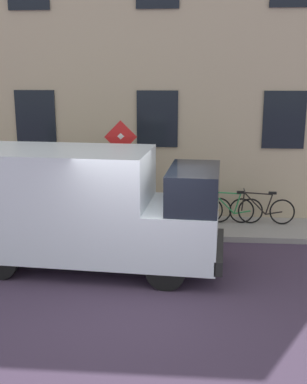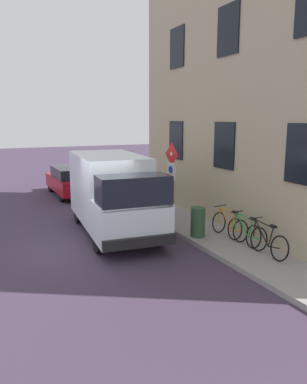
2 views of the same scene
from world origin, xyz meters
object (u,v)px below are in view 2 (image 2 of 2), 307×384
object	(u,v)px
sign_post_stacked	(172,172)
delivery_van	(113,192)
litter_bin	(198,222)
bicycle_black	(266,241)
bicycle_orange	(229,225)
bicycle_green	(246,232)
parked_hatchback	(72,180)
pedestrian	(148,182)

from	to	relation	value
sign_post_stacked	delivery_van	size ratio (longest dim) A/B	0.49
sign_post_stacked	litter_bin	xyz separation A→B (m)	(0.14, -1.48, -1.33)
bicycle_black	bicycle_orange	xyz separation A→B (m)	(-0.00, 1.64, 0.00)
bicycle_green	bicycle_orange	bearing A→B (deg)	-1.00
delivery_van	bicycle_black	world-z (taller)	delivery_van
bicycle_black	bicycle_green	world-z (taller)	same
bicycle_green	litter_bin	xyz separation A→B (m)	(-0.82, 1.27, 0.08)
parked_hatchback	bicycle_orange	xyz separation A→B (m)	(2.72, -9.01, -0.22)
pedestrian	bicycle_orange	bearing A→B (deg)	47.01
pedestrian	litter_bin	world-z (taller)	pedestrian
sign_post_stacked	pedestrian	bearing A→B (deg)	80.40
bicycle_black	pedestrian	world-z (taller)	pedestrian
sign_post_stacked	delivery_van	xyz separation A→B (m)	(-1.90, 0.45, -0.59)
bicycle_orange	pedestrian	size ratio (longest dim) A/B	1.00
parked_hatchback	delivery_van	bearing A→B (deg)	177.64
parked_hatchback	pedestrian	xyz separation A→B (m)	(2.29, -3.93, 0.34)
delivery_van	bicycle_green	xyz separation A→B (m)	(2.87, -3.20, -0.82)
bicycle_green	litter_bin	size ratio (longest dim) A/B	1.90
sign_post_stacked	bicycle_orange	world-z (taller)	sign_post_stacked
bicycle_black	pedestrian	distance (m)	6.76
delivery_van	pedestrian	xyz separation A→B (m)	(2.44, 2.71, -0.26)
delivery_van	parked_hatchback	size ratio (longest dim) A/B	1.35
bicycle_black	litter_bin	size ratio (longest dim) A/B	1.90
pedestrian	sign_post_stacked	bearing A→B (deg)	32.57
parked_hatchback	litter_bin	xyz separation A→B (m)	(1.90, -8.56, -0.14)
sign_post_stacked	litter_bin	world-z (taller)	sign_post_stacked
bicycle_green	bicycle_orange	distance (m)	0.82
bicycle_green	sign_post_stacked	bearing A→B (deg)	18.29
delivery_van	bicycle_green	distance (m)	4.37
sign_post_stacked	bicycle_orange	distance (m)	2.58
bicycle_green	litter_bin	world-z (taller)	litter_bin
parked_hatchback	bicycle_green	distance (m)	10.20
sign_post_stacked	pedestrian	xyz separation A→B (m)	(0.53, 3.15, -0.85)
parked_hatchback	bicycle_black	distance (m)	11.00
sign_post_stacked	bicycle_black	bearing A→B (deg)	-74.90
bicycle_orange	delivery_van	bearing A→B (deg)	48.37
delivery_van	bicycle_green	size ratio (longest dim) A/B	3.19
bicycle_black	pedestrian	xyz separation A→B (m)	(-0.43, 6.73, 0.56)
sign_post_stacked	parked_hatchback	xyz separation A→B (m)	(-1.76, 7.08, -1.19)
bicycle_black	bicycle_green	xyz separation A→B (m)	(-0.00, 0.82, 0.00)
sign_post_stacked	bicycle_black	distance (m)	3.96
delivery_van	litter_bin	bearing A→B (deg)	50.76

